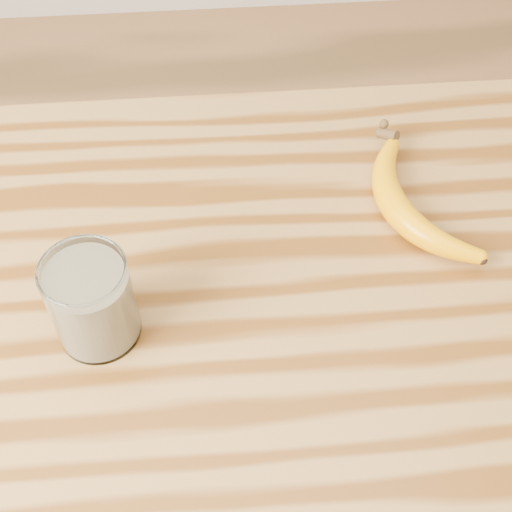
{
  "coord_description": "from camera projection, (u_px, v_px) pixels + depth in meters",
  "views": [
    {
      "loc": [
        0.1,
        -0.42,
        1.58
      ],
      "look_at": [
        0.14,
        0.07,
        0.93
      ],
      "focal_mm": 50.0,
      "sensor_mm": 36.0,
      "label": 1
    }
  ],
  "objects": [
    {
      "name": "table",
      "position": [
        151.0,
        388.0,
        0.89
      ],
      "size": [
        1.2,
        0.8,
        0.9
      ],
      "color": "olive",
      "rests_on": "ground"
    },
    {
      "name": "smoothie_glass",
      "position": [
        92.0,
        302.0,
        0.75
      ],
      "size": [
        0.09,
        0.09,
        0.11
      ],
      "color": "white",
      "rests_on": "table"
    },
    {
      "name": "banana",
      "position": [
        396.0,
        210.0,
        0.88
      ],
      "size": [
        0.2,
        0.32,
        0.04
      ],
      "primitive_type": null,
      "rotation": [
        0.0,
        0.0,
        0.32
      ],
      "color": "#EB9500",
      "rests_on": "table"
    }
  ]
}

